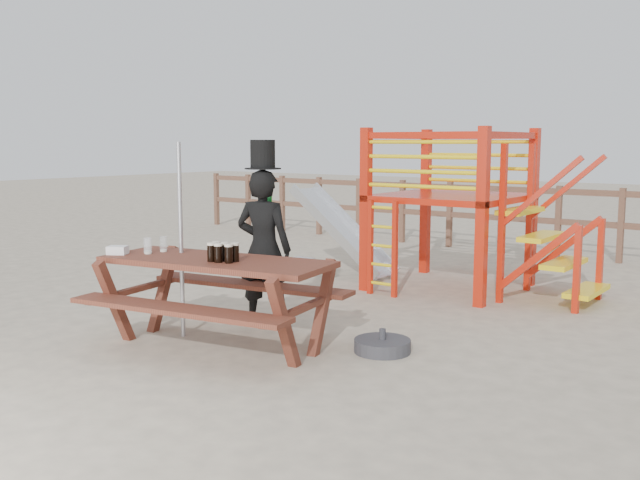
# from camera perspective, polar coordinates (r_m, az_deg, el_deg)

# --- Properties ---
(ground) EXTENTS (60.00, 60.00, 0.00)m
(ground) POSITION_cam_1_polar(r_m,az_deg,el_deg) (6.83, -5.15, -8.48)
(ground) COLOR #C4B498
(ground) RESTS_ON ground
(back_fence) EXTENTS (15.09, 0.09, 1.20)m
(back_fence) POSITION_cam_1_polar(r_m,az_deg,el_deg) (12.71, 16.40, 2.18)
(back_fence) COLOR brown
(back_fence) RESTS_ON ground
(playground_fort) EXTENTS (4.71, 1.84, 2.10)m
(playground_fort) POSITION_cam_1_polar(r_m,az_deg,el_deg) (9.50, 9.94, 2.62)
(playground_fort) COLOR red
(playground_fort) RESTS_ON ground
(picnic_table) EXTENTS (2.40, 1.85, 0.84)m
(picnic_table) POSITION_cam_1_polar(r_m,az_deg,el_deg) (6.73, -8.27, -4.12)
(picnic_table) COLOR brown
(picnic_table) RESTS_ON ground
(man_with_hat) EXTENTS (0.68, 0.54, 1.94)m
(man_with_hat) POSITION_cam_1_polar(r_m,az_deg,el_deg) (7.36, -4.53, -0.36)
(man_with_hat) COLOR black
(man_with_hat) RESTS_ON ground
(metal_pole) EXTENTS (0.04, 0.04, 1.92)m
(metal_pole) POSITION_cam_1_polar(r_m,az_deg,el_deg) (7.08, -11.06, -0.07)
(metal_pole) COLOR #B2B2B7
(metal_pole) RESTS_ON ground
(parasol_base) EXTENTS (0.52, 0.52, 0.22)m
(parasol_base) POSITION_cam_1_polar(r_m,az_deg,el_deg) (6.64, 5.01, -8.42)
(parasol_base) COLOR #36353A
(parasol_base) RESTS_ON ground
(paper_bag) EXTENTS (0.23, 0.21, 0.08)m
(paper_bag) POSITION_cam_1_polar(r_m,az_deg,el_deg) (7.14, -15.89, -0.78)
(paper_bag) COLOR white
(paper_bag) RESTS_ON picnic_table
(stout_pints) EXTENTS (0.29, 0.20, 0.17)m
(stout_pints) POSITION_cam_1_polar(r_m,az_deg,el_deg) (6.50, -7.82, -0.97)
(stout_pints) COLOR black
(stout_pints) RESTS_ON picnic_table
(empty_glasses) EXTENTS (0.14, 0.26, 0.15)m
(empty_glasses) POSITION_cam_1_polar(r_m,az_deg,el_deg) (7.14, -13.22, -0.46)
(empty_glasses) COLOR silver
(empty_glasses) RESTS_ON picnic_table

